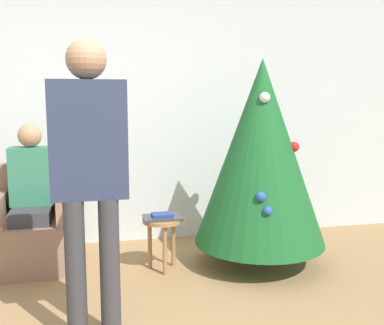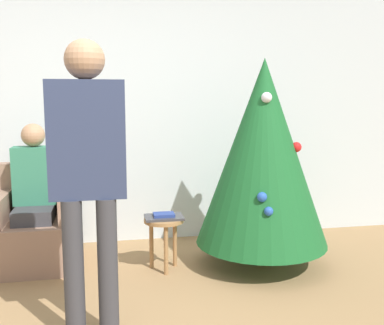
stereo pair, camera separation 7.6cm
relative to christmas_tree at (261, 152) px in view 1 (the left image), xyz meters
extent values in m
cube|color=silver|center=(-1.18, 0.92, 0.37)|extent=(8.00, 0.06, 2.70)
cylinder|color=brown|center=(0.00, 0.00, -0.88)|extent=(0.10, 0.10, 0.20)
cone|color=#195B28|center=(0.00, 0.00, 0.00)|extent=(1.12, 1.12, 1.57)
sphere|color=gold|center=(0.10, 0.11, 0.42)|extent=(0.09, 0.09, 0.09)
sphere|color=#2856B2|center=(-0.10, -0.42, -0.40)|extent=(0.07, 0.07, 0.07)
sphere|color=#2856B2|center=(-0.14, -0.38, -0.30)|extent=(0.08, 0.08, 0.08)
sphere|color=red|center=(0.25, -0.11, 0.05)|extent=(0.09, 0.09, 0.09)
sphere|color=white|center=(-0.02, -0.13, 0.46)|extent=(0.09, 0.09, 0.09)
sphere|color=red|center=(-0.23, 0.34, -0.32)|extent=(0.07, 0.07, 0.07)
cube|color=#93705B|center=(-1.91, 0.36, -0.78)|extent=(0.67, 0.71, 0.41)
cube|color=#93705B|center=(-1.91, 0.64, -0.35)|extent=(0.67, 0.14, 0.46)
cube|color=#93705B|center=(-1.64, 0.36, -0.46)|extent=(0.12, 0.64, 0.23)
cylinder|color=#38383D|center=(-2.01, 0.16, -0.78)|extent=(0.11, 0.11, 0.41)
cylinder|color=#38383D|center=(-1.81, 0.16, -0.78)|extent=(0.11, 0.11, 0.41)
cube|color=#38383D|center=(-1.91, 0.31, -0.52)|extent=(0.32, 0.40, 0.12)
cube|color=#337A5B|center=(-1.91, 0.46, -0.21)|extent=(0.36, 0.20, 0.50)
sphere|color=tan|center=(-1.91, 0.46, 0.14)|extent=(0.20, 0.20, 0.20)
cylinder|color=#38383D|center=(-1.51, -0.97, -0.55)|extent=(0.12, 0.12, 0.86)
cylinder|color=#38383D|center=(-1.31, -0.97, -0.55)|extent=(0.12, 0.12, 0.86)
cube|color=#2D3856|center=(-1.41, -0.91, 0.22)|extent=(0.44, 0.20, 0.68)
sphere|color=tan|center=(-1.41, -0.88, 0.68)|extent=(0.23, 0.23, 0.23)
cylinder|color=#2D3856|center=(-1.60, -0.72, 0.36)|extent=(0.08, 0.30, 0.08)
cylinder|color=#2D3856|center=(-1.23, -0.72, 0.36)|extent=(0.08, 0.30, 0.08)
cube|color=white|center=(-1.23, -0.53, 0.36)|extent=(0.04, 0.14, 0.04)
cylinder|color=#A37547|center=(-0.84, 0.05, -0.56)|extent=(0.34, 0.34, 0.03)
cylinder|color=#A37547|center=(-0.84, -0.07, -0.78)|extent=(0.04, 0.04, 0.41)
cylinder|color=#A37547|center=(-0.74, 0.10, -0.78)|extent=(0.04, 0.04, 0.41)
cylinder|color=#A37547|center=(-0.94, 0.10, -0.78)|extent=(0.04, 0.04, 0.41)
cube|color=#38383D|center=(-0.84, 0.05, -0.53)|extent=(0.32, 0.22, 0.02)
cube|color=navy|center=(-0.84, 0.05, -0.51)|extent=(0.17, 0.13, 0.02)
camera|label=1|loc=(-1.39, -3.56, 0.46)|focal=42.00mm
camera|label=2|loc=(-1.32, -3.58, 0.46)|focal=42.00mm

